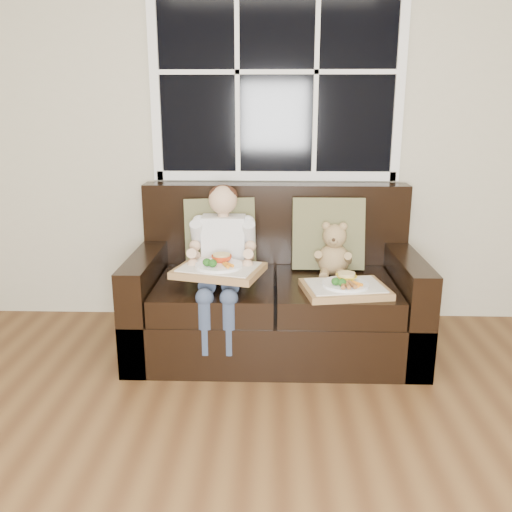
{
  "coord_description": "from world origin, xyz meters",
  "views": [
    {
      "loc": [
        0.03,
        -1.14,
        1.45
      ],
      "look_at": [
        -0.06,
        1.85,
        0.61
      ],
      "focal_mm": 38.0,
      "sensor_mm": 36.0,
      "label": 1
    }
  ],
  "objects_px": {
    "child": "(222,249)",
    "tray_right": "(345,287)",
    "tray_left": "(219,269)",
    "loveseat": "(275,296)",
    "teddy_bear": "(334,253)"
  },
  "relations": [
    {
      "from": "child",
      "to": "tray_right",
      "type": "relative_size",
      "value": 1.68
    },
    {
      "from": "tray_left",
      "to": "tray_right",
      "type": "distance_m",
      "value": 0.7
    },
    {
      "from": "tray_right",
      "to": "loveseat",
      "type": "bearing_deg",
      "value": 130.58
    },
    {
      "from": "teddy_bear",
      "to": "tray_left",
      "type": "bearing_deg",
      "value": -145.18
    },
    {
      "from": "loveseat",
      "to": "tray_right",
      "type": "bearing_deg",
      "value": -39.72
    },
    {
      "from": "loveseat",
      "to": "child",
      "type": "xyz_separation_m",
      "value": [
        -0.31,
        -0.12,
        0.33
      ]
    },
    {
      "from": "loveseat",
      "to": "tray_right",
      "type": "xyz_separation_m",
      "value": [
        0.38,
        -0.32,
        0.17
      ]
    },
    {
      "from": "tray_right",
      "to": "child",
      "type": "bearing_deg",
      "value": 154.23
    },
    {
      "from": "loveseat",
      "to": "tray_right",
      "type": "relative_size",
      "value": 3.38
    },
    {
      "from": "teddy_bear",
      "to": "tray_right",
      "type": "height_order",
      "value": "teddy_bear"
    },
    {
      "from": "child",
      "to": "tray_right",
      "type": "height_order",
      "value": "child"
    },
    {
      "from": "loveseat",
      "to": "tray_left",
      "type": "relative_size",
      "value": 3.17
    },
    {
      "from": "teddy_bear",
      "to": "tray_left",
      "type": "relative_size",
      "value": 0.63
    },
    {
      "from": "loveseat",
      "to": "tray_right",
      "type": "height_order",
      "value": "loveseat"
    },
    {
      "from": "teddy_bear",
      "to": "tray_left",
      "type": "xyz_separation_m",
      "value": [
        -0.67,
        -0.32,
        -0.01
      ]
    }
  ]
}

